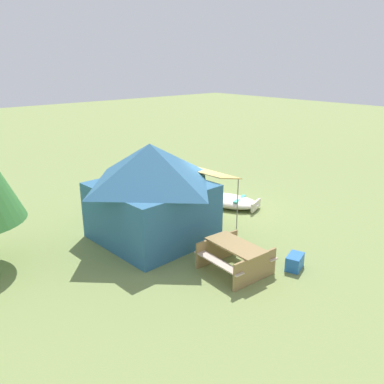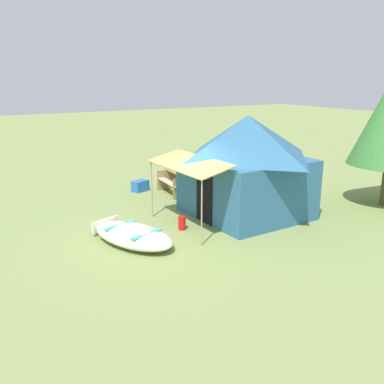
# 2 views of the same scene
# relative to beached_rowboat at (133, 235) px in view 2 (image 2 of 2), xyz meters

# --- Properties ---
(ground_plane) EXTENTS (80.00, 80.00, 0.00)m
(ground_plane) POSITION_rel_beached_rowboat_xyz_m (0.03, 1.08, -0.21)
(ground_plane) COLOR #7D904E
(beached_rowboat) EXTENTS (2.73, 2.00, 0.41)m
(beached_rowboat) POSITION_rel_beached_rowboat_xyz_m (0.00, 0.00, 0.00)
(beached_rowboat) COLOR beige
(beached_rowboat) RESTS_ON ground_plane
(canvas_cabin_tent) EXTENTS (3.52, 4.28, 2.98)m
(canvas_cabin_tent) POSITION_rel_beached_rowboat_xyz_m (-0.42, 3.81, 1.33)
(canvas_cabin_tent) COLOR #2F648D
(canvas_cabin_tent) RESTS_ON ground_plane
(picnic_table) EXTENTS (1.70, 1.55, 0.77)m
(picnic_table) POSITION_rel_beached_rowboat_xyz_m (-3.51, 3.41, 0.26)
(picnic_table) COLOR #997C4A
(picnic_table) RESTS_ON ground_plane
(cooler_box) EXTENTS (0.53, 0.67, 0.39)m
(cooler_box) POSITION_rel_beached_rowboat_xyz_m (-4.47, 2.14, -0.02)
(cooler_box) COLOR blue
(cooler_box) RESTS_ON ground_plane
(fuel_can) EXTENTS (0.21, 0.21, 0.38)m
(fuel_can) POSITION_rel_beached_rowboat_xyz_m (-0.23, 1.52, -0.03)
(fuel_can) COLOR red
(fuel_can) RESTS_ON ground_plane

